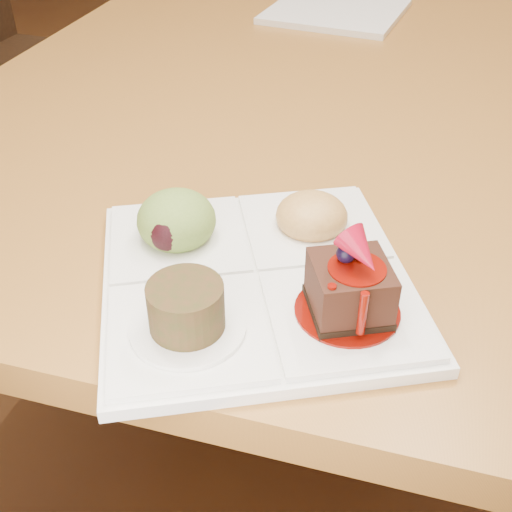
# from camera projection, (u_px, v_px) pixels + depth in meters

# --- Properties ---
(ground) EXTENTS (6.00, 6.00, 0.00)m
(ground) POSITION_uv_depth(u_px,v_px,m) (315.00, 329.00, 1.63)
(ground) COLOR brown
(dining_table) EXTENTS (1.00, 1.80, 0.75)m
(dining_table) POSITION_uv_depth(u_px,v_px,m) (334.00, 68.00, 1.22)
(dining_table) COLOR #986327
(dining_table) RESTS_ON ground
(sampler_plate) EXTENTS (0.37, 0.37, 0.11)m
(sampler_plate) POSITION_uv_depth(u_px,v_px,m) (253.00, 265.00, 0.59)
(sampler_plate) COLOR white
(sampler_plate) RESTS_ON dining_table
(second_plate) EXTENTS (0.28, 0.28, 0.01)m
(second_plate) POSITION_uv_depth(u_px,v_px,m) (336.00, 11.00, 1.27)
(second_plate) COLOR white
(second_plate) RESTS_ON dining_table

